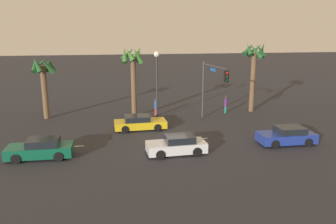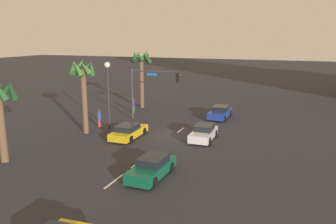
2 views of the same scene
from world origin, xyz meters
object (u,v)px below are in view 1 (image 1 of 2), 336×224
object	(u,v)px
palm_tree_2	(254,62)
pedestrian_0	(156,107)
car_0	(287,136)
car_2	(140,123)
palm_tree_0	(44,75)
pedestrian_1	(226,104)
car_3	(41,149)
streetlamp	(157,73)
palm_tree_1	(133,66)
car_4	(177,145)
traffic_signal	(211,82)

from	to	relation	value
palm_tree_2	pedestrian_0	bearing A→B (deg)	-178.82
car_0	palm_tree_2	size ratio (longest dim) A/B	0.58
car_2	palm_tree_0	size ratio (longest dim) A/B	0.73
car_2	pedestrian_1	size ratio (longest dim) A/B	2.52
car_3	palm_tree_0	world-z (taller)	palm_tree_0
pedestrian_0	pedestrian_1	world-z (taller)	pedestrian_0
car_3	car_0	bearing A→B (deg)	-1.53
streetlamp	palm_tree_0	xyz separation A→B (m)	(-10.63, 2.34, -0.26)
car_0	pedestrian_1	size ratio (longest dim) A/B	2.40
streetlamp	palm_tree_1	bearing A→B (deg)	148.06
car_2	pedestrian_0	distance (m)	4.92
pedestrian_1	palm_tree_0	bearing A→B (deg)	176.10
car_4	traffic_signal	xyz separation A→B (m)	(4.82, 7.43, 3.23)
car_3	traffic_signal	xyz separation A→B (m)	(13.99, 6.47, 3.22)
pedestrian_1	palm_tree_1	world-z (taller)	palm_tree_1
car_2	pedestrian_1	world-z (taller)	pedestrian_1
car_0	palm_tree_0	world-z (taller)	palm_tree_0
traffic_signal	streetlamp	distance (m)	5.22
car_2	traffic_signal	world-z (taller)	traffic_signal
palm_tree_0	car_0	bearing A→B (deg)	-30.98
palm_tree_0	palm_tree_2	size ratio (longest dim) A/B	0.84
car_2	car_4	size ratio (longest dim) A/B	1.09
car_0	streetlamp	world-z (taller)	streetlamp
traffic_signal	car_3	bearing A→B (deg)	-155.18
car_0	pedestrian_1	bearing A→B (deg)	95.85
car_3	palm_tree_0	distance (m)	11.69
car_0	palm_tree_2	xyz separation A→B (m)	(2.04, 10.59, 4.68)
car_2	streetlamp	xyz separation A→B (m)	(2.06, 3.19, 3.97)
traffic_signal	pedestrian_1	size ratio (longest dim) A/B	3.13
pedestrian_0	palm_tree_2	world-z (taller)	palm_tree_2
pedestrian_0	pedestrian_1	xyz separation A→B (m)	(7.38, -0.12, -0.01)
car_3	palm_tree_2	xyz separation A→B (m)	(19.86, 10.12, 4.67)
car_2	palm_tree_2	distance (m)	14.23
palm_tree_2	car_3	bearing A→B (deg)	-153.01
traffic_signal	palm_tree_1	bearing A→B (deg)	152.56
traffic_signal	palm_tree_1	xyz separation A→B (m)	(-6.82, 3.54, 1.21)
pedestrian_0	car_2	bearing A→B (deg)	-115.87
streetlamp	palm_tree_2	size ratio (longest dim) A/B	0.89
traffic_signal	pedestrian_1	xyz separation A→B (m)	(2.78, 3.31, -2.89)
pedestrian_1	palm_tree_2	xyz separation A→B (m)	(3.09, 0.33, 4.34)
streetlamp	pedestrian_0	xyz separation A→B (m)	(0.08, 1.22, -3.59)
palm_tree_0	traffic_signal	bearing A→B (deg)	-16.53
car_3	car_4	size ratio (longest dim) A/B	1.05
car_2	pedestrian_0	size ratio (longest dim) A/B	2.44
streetlamp	pedestrian_1	bearing A→B (deg)	8.42
streetlamp	pedestrian_0	size ratio (longest dim) A/B	3.57
car_3	palm_tree_0	bearing A→B (deg)	96.83
pedestrian_0	palm_tree_1	xyz separation A→B (m)	(-2.22, 0.11, 4.09)
streetlamp	palm_tree_1	world-z (taller)	palm_tree_1
pedestrian_1	car_4	bearing A→B (deg)	-125.30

